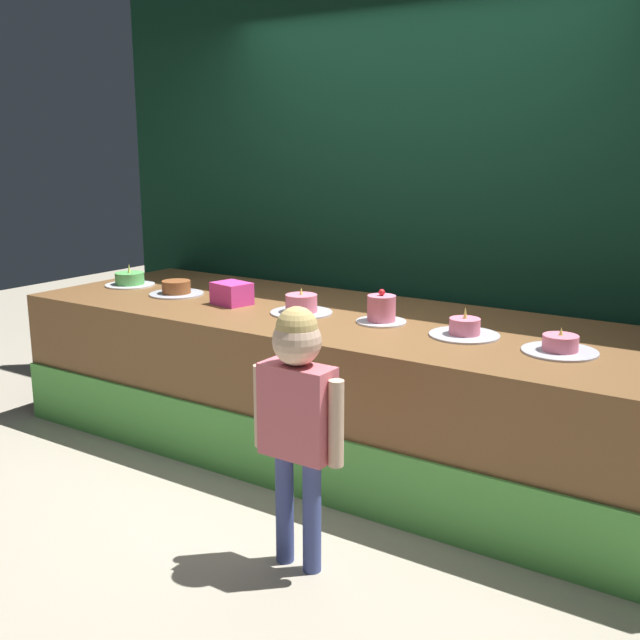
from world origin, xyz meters
TOP-DOWN VIEW (x-y plane):
  - ground_plane at (0.00, 0.00)m, footprint 12.00×12.00m
  - stage_platform at (0.00, 0.62)m, footprint 3.92×1.27m
  - curtain_backdrop at (0.00, 1.35)m, footprint 4.60×0.08m
  - child_figure at (0.46, -0.52)m, footprint 0.42×0.19m
  - pink_box at (-0.71, 0.49)m, footprint 0.24×0.21m
  - cake_far_left at (-1.67, 0.58)m, footprint 0.32×0.32m
  - cake_left at (-1.19, 0.52)m, footprint 0.34×0.34m
  - cake_center_left at (-0.24, 0.52)m, footprint 0.34×0.34m
  - cake_center_right at (0.24, 0.57)m, footprint 0.26×0.26m
  - cake_right at (0.71, 0.54)m, footprint 0.34×0.34m
  - cake_far_right at (1.19, 0.50)m, footprint 0.34×0.34m

SIDE VIEW (x-z plane):
  - ground_plane at x=0.00m, z-range 0.00..0.00m
  - stage_platform at x=0.00m, z-range 0.00..0.79m
  - child_figure at x=0.46m, z-range 0.16..1.26m
  - cake_far_right at x=1.19m, z-range 0.76..0.88m
  - cake_right at x=0.71m, z-range 0.75..0.90m
  - cake_left at x=-1.19m, z-range 0.78..0.87m
  - cake_far_left at x=-1.67m, z-range 0.76..0.90m
  - cake_center_left at x=-0.24m, z-range 0.76..0.91m
  - pink_box at x=-0.71m, z-range 0.79..0.92m
  - cake_center_right at x=0.24m, z-range 0.77..0.95m
  - curtain_backdrop at x=0.00m, z-range 0.00..2.81m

